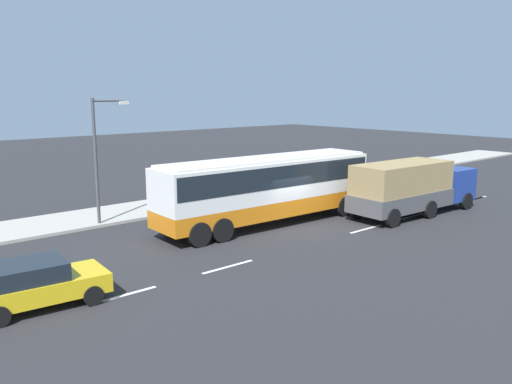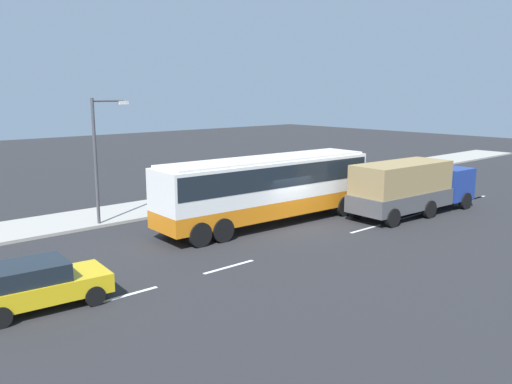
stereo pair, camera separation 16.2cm
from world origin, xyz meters
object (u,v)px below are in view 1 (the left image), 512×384
object	(u,v)px
coach_bus	(267,183)
cargo_truck	(412,186)
pedestrian_at_crossing	(223,182)
pedestrian_near_curb	(310,169)
street_lamp	(100,151)
car_yellow_taxi	(36,283)

from	to	relation	value
coach_bus	cargo_truck	world-z (taller)	coach_bus
coach_bus	pedestrian_at_crossing	size ratio (longest dim) A/B	8.05
pedestrian_near_curb	street_lamp	size ratio (longest dim) A/B	0.29
coach_bus	pedestrian_near_curb	xyz separation A→B (m)	(9.84, 6.24, -0.94)
cargo_truck	car_yellow_taxi	bearing A→B (deg)	-178.39
car_yellow_taxi	pedestrian_near_curb	bearing A→B (deg)	27.74
pedestrian_near_curb	street_lamp	world-z (taller)	street_lamp
pedestrian_near_curb	pedestrian_at_crossing	size ratio (longest dim) A/B	1.17
coach_bus	pedestrian_near_curb	bearing A→B (deg)	34.98
coach_bus	cargo_truck	distance (m)	8.26
car_yellow_taxi	pedestrian_at_crossing	distance (m)	17.93
cargo_truck	pedestrian_near_curb	world-z (taller)	cargo_truck
pedestrian_near_curb	street_lamp	xyz separation A→B (m)	(-16.22, -0.97, 2.60)
pedestrian_near_curb	cargo_truck	bearing A→B (deg)	-86.24
car_yellow_taxi	street_lamp	size ratio (longest dim) A/B	0.67
pedestrian_near_curb	car_yellow_taxi	bearing A→B (deg)	-139.90
car_yellow_taxi	pedestrian_at_crossing	bearing A→B (deg)	38.78
car_yellow_taxi	pedestrian_near_curb	world-z (taller)	pedestrian_near_curb
street_lamp	pedestrian_at_crossing	bearing A→B (deg)	10.46
coach_bus	pedestrian_at_crossing	distance (m)	7.43
pedestrian_near_curb	pedestrian_at_crossing	xyz separation A→B (m)	(-7.34, 0.67, -0.17)
pedestrian_at_crossing	cargo_truck	bearing A→B (deg)	158.12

